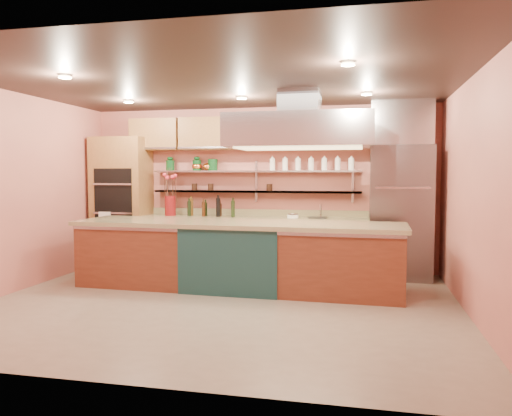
% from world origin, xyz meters
% --- Properties ---
extents(floor, '(6.00, 5.00, 0.02)m').
position_xyz_m(floor, '(0.00, 0.00, -0.01)').
color(floor, gray).
rests_on(floor, ground).
extents(ceiling, '(6.00, 5.00, 0.02)m').
position_xyz_m(ceiling, '(0.00, 0.00, 2.80)').
color(ceiling, black).
rests_on(ceiling, wall_back).
extents(wall_back, '(6.00, 0.04, 2.80)m').
position_xyz_m(wall_back, '(0.00, 2.50, 1.40)').
color(wall_back, '#C36B5C').
rests_on(wall_back, floor).
extents(wall_front, '(6.00, 0.04, 2.80)m').
position_xyz_m(wall_front, '(0.00, -2.50, 1.40)').
color(wall_front, '#C36B5C').
rests_on(wall_front, floor).
extents(wall_left, '(0.04, 5.00, 2.80)m').
position_xyz_m(wall_left, '(-3.00, 0.00, 1.40)').
color(wall_left, '#C36B5C').
rests_on(wall_left, floor).
extents(wall_right, '(0.04, 5.00, 2.80)m').
position_xyz_m(wall_right, '(3.00, 0.00, 1.40)').
color(wall_right, '#C36B5C').
rests_on(wall_right, floor).
extents(oven_stack, '(0.95, 0.64, 2.30)m').
position_xyz_m(oven_stack, '(-2.45, 2.18, 1.15)').
color(oven_stack, '#9B6A38').
rests_on(oven_stack, floor).
extents(refrigerator, '(0.95, 0.72, 2.10)m').
position_xyz_m(refrigerator, '(2.35, 2.14, 1.05)').
color(refrigerator, slate).
rests_on(refrigerator, floor).
extents(back_counter, '(3.84, 0.64, 0.93)m').
position_xyz_m(back_counter, '(-0.05, 2.20, 0.47)').
color(back_counter, tan).
rests_on(back_counter, floor).
extents(wall_shelf_lower, '(3.60, 0.26, 0.03)m').
position_xyz_m(wall_shelf_lower, '(-0.05, 2.37, 1.35)').
color(wall_shelf_lower, '#A4A5AA').
rests_on(wall_shelf_lower, wall_back).
extents(wall_shelf_upper, '(3.60, 0.26, 0.03)m').
position_xyz_m(wall_shelf_upper, '(-0.05, 2.37, 1.70)').
color(wall_shelf_upper, '#A4A5AA').
rests_on(wall_shelf_upper, wall_back).
extents(upper_cabinets, '(4.60, 0.36, 0.55)m').
position_xyz_m(upper_cabinets, '(0.00, 2.32, 2.35)').
color(upper_cabinets, '#9B6A38').
rests_on(upper_cabinets, wall_back).
extents(range_hood, '(2.00, 1.00, 0.45)m').
position_xyz_m(range_hood, '(0.90, 0.89, 2.25)').
color(range_hood, '#A4A5AA').
rests_on(range_hood, ceiling).
extents(ceiling_downlights, '(4.00, 2.80, 0.02)m').
position_xyz_m(ceiling_downlights, '(0.00, 0.20, 2.77)').
color(ceiling_downlights, '#FFE5A5').
rests_on(ceiling_downlights, ceiling).
extents(island, '(4.68, 1.16, 0.97)m').
position_xyz_m(island, '(0.00, 0.89, 0.49)').
color(island, brown).
rests_on(island, floor).
extents(flower_vase, '(0.20, 0.20, 0.34)m').
position_xyz_m(flower_vase, '(-1.52, 2.15, 1.10)').
color(flower_vase, maroon).
rests_on(flower_vase, back_counter).
extents(oil_bottle_cluster, '(0.92, 0.33, 0.29)m').
position_xyz_m(oil_bottle_cluster, '(-0.77, 2.15, 1.07)').
color(oil_bottle_cluster, black).
rests_on(oil_bottle_cluster, back_counter).
extents(kitchen_scale, '(0.21, 0.18, 0.10)m').
position_xyz_m(kitchen_scale, '(0.64, 2.15, 0.98)').
color(kitchen_scale, white).
rests_on(kitchen_scale, back_counter).
extents(bar_faucet, '(0.04, 0.04, 0.22)m').
position_xyz_m(bar_faucet, '(1.09, 2.25, 1.04)').
color(bar_faucet, silver).
rests_on(bar_faucet, back_counter).
extents(copper_kettle, '(0.21, 0.21, 0.13)m').
position_xyz_m(copper_kettle, '(-0.91, 2.37, 1.78)').
color(copper_kettle, orange).
rests_on(copper_kettle, wall_shelf_upper).
extents(green_canister, '(0.19, 0.19, 0.20)m').
position_xyz_m(green_canister, '(-0.81, 2.37, 1.81)').
color(green_canister, '#0D3F18').
rests_on(green_canister, wall_shelf_upper).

